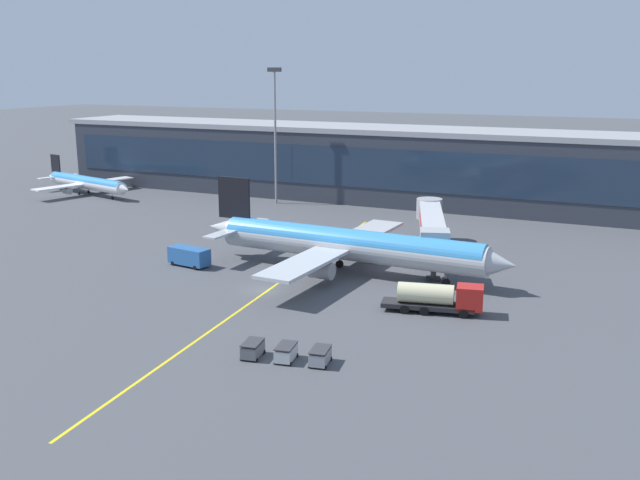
{
  "coord_description": "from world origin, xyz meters",
  "views": [
    {
      "loc": [
        40.4,
        -71.3,
        25.68
      ],
      "look_at": [
        3.19,
        9.15,
        4.5
      ],
      "focal_mm": 40.17,
      "sensor_mm": 36.0,
      "label": 1
    }
  ],
  "objects_px": {
    "main_airliner": "(347,244)",
    "baggage_cart_0": "(253,349)",
    "fuel_tanker": "(439,297)",
    "lavatory_truck": "(188,256)",
    "commuter_jet_far": "(87,182)",
    "baggage_cart_1": "(286,352)",
    "baggage_cart_2": "(320,356)"
  },
  "relations": [
    {
      "from": "baggage_cart_1",
      "to": "baggage_cart_2",
      "type": "bearing_deg",
      "value": 9.85
    },
    {
      "from": "baggage_cart_2",
      "to": "commuter_jet_far",
      "type": "distance_m",
      "value": 101.4
    },
    {
      "from": "main_airliner",
      "to": "fuel_tanker",
      "type": "height_order",
      "value": "main_airliner"
    },
    {
      "from": "main_airliner",
      "to": "commuter_jet_far",
      "type": "xyz_separation_m",
      "value": [
        -72.41,
        31.69,
        -1.16
      ]
    },
    {
      "from": "baggage_cart_0",
      "to": "main_airliner",
      "type": "bearing_deg",
      "value": 95.8
    },
    {
      "from": "baggage_cart_0",
      "to": "baggage_cart_1",
      "type": "xyz_separation_m",
      "value": [
        3.15,
        0.55,
        0.0
      ]
    },
    {
      "from": "main_airliner",
      "to": "baggage_cart_2",
      "type": "distance_m",
      "value": 29.97
    },
    {
      "from": "baggage_cart_0",
      "to": "fuel_tanker",
      "type": "bearing_deg",
      "value": 57.52
    },
    {
      "from": "fuel_tanker",
      "to": "lavatory_truck",
      "type": "height_order",
      "value": "fuel_tanker"
    },
    {
      "from": "fuel_tanker",
      "to": "lavatory_truck",
      "type": "distance_m",
      "value": 35.95
    },
    {
      "from": "main_airliner",
      "to": "baggage_cart_0",
      "type": "distance_m",
      "value": 29.74
    },
    {
      "from": "baggage_cart_1",
      "to": "baggage_cart_2",
      "type": "relative_size",
      "value": 1.0
    },
    {
      "from": "lavatory_truck",
      "to": "baggage_cart_0",
      "type": "relative_size",
      "value": 2.11
    },
    {
      "from": "lavatory_truck",
      "to": "commuter_jet_far",
      "type": "xyz_separation_m",
      "value": [
        -51.87,
        37.54,
        1.19
      ]
    },
    {
      "from": "fuel_tanker",
      "to": "commuter_jet_far",
      "type": "height_order",
      "value": "commuter_jet_far"
    },
    {
      "from": "baggage_cart_1",
      "to": "commuter_jet_far",
      "type": "bearing_deg",
      "value": 142.36
    },
    {
      "from": "fuel_tanker",
      "to": "baggage_cart_2",
      "type": "relative_size",
      "value": 3.86
    },
    {
      "from": "lavatory_truck",
      "to": "commuter_jet_far",
      "type": "relative_size",
      "value": 0.21
    },
    {
      "from": "commuter_jet_far",
      "to": "baggage_cart_1",
      "type": "bearing_deg",
      "value": -37.64
    },
    {
      "from": "main_airliner",
      "to": "baggage_cart_1",
      "type": "relative_size",
      "value": 15.07
    },
    {
      "from": "baggage_cart_1",
      "to": "lavatory_truck",
      "type": "bearing_deg",
      "value": 139.2
    },
    {
      "from": "main_airliner",
      "to": "baggage_cart_2",
      "type": "height_order",
      "value": "main_airliner"
    },
    {
      "from": "baggage_cart_0",
      "to": "baggage_cart_2",
      "type": "bearing_deg",
      "value": 9.85
    },
    {
      "from": "main_airliner",
      "to": "fuel_tanker",
      "type": "distance_m",
      "value": 18.45
    },
    {
      "from": "main_airliner",
      "to": "baggage_cart_2",
      "type": "relative_size",
      "value": 15.07
    },
    {
      "from": "lavatory_truck",
      "to": "main_airliner",
      "type": "bearing_deg",
      "value": 15.91
    },
    {
      "from": "main_airliner",
      "to": "lavatory_truck",
      "type": "relative_size",
      "value": 7.13
    },
    {
      "from": "fuel_tanker",
      "to": "lavatory_truck",
      "type": "xyz_separation_m",
      "value": [
        -35.67,
        4.51,
        -0.32
      ]
    },
    {
      "from": "baggage_cart_0",
      "to": "baggage_cart_1",
      "type": "bearing_deg",
      "value": 9.85
    },
    {
      "from": "lavatory_truck",
      "to": "baggage_cart_1",
      "type": "xyz_separation_m",
      "value": [
        26.68,
        -23.03,
        -0.64
      ]
    },
    {
      "from": "main_airliner",
      "to": "baggage_cart_0",
      "type": "bearing_deg",
      "value": -84.2
    },
    {
      "from": "fuel_tanker",
      "to": "baggage_cart_2",
      "type": "distance_m",
      "value": 18.92
    }
  ]
}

